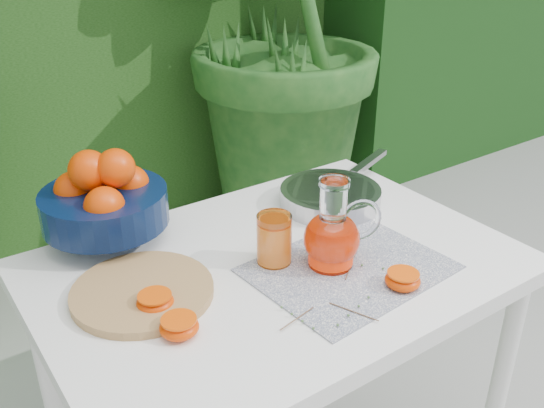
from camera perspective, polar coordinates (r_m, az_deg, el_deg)
potted_plant_right at (r=2.77m, az=-1.16°, el=16.78°), size 2.72×2.72×1.93m
white_table at (r=1.35m, az=0.49°, el=-8.38°), size 1.00×0.70×0.75m
placemat at (r=1.29m, az=7.25°, el=-6.02°), size 0.41×0.33×0.00m
cutting_board at (r=1.22m, az=-12.09°, el=-8.07°), size 0.30×0.30×0.02m
fruit_bowl at (r=1.39m, az=-15.53°, el=0.44°), size 0.35×0.35×0.22m
juice_pitcher at (r=1.26m, az=5.74°, el=-3.01°), size 0.18×0.15×0.20m
juice_tumbler at (r=1.27m, az=0.20°, el=-3.40°), size 0.09×0.09×0.11m
saute_pan at (r=1.53m, az=5.58°, el=0.83°), size 0.46×0.33×0.05m
orange_halves at (r=1.15m, az=-2.08°, el=-9.19°), size 0.52×0.29×0.03m
thyme_sprigs at (r=1.19m, az=6.04°, el=-8.50°), size 0.30×0.23×0.01m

